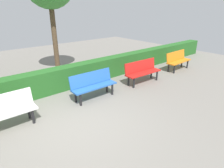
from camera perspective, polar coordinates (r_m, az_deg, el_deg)
The scene contains 6 objects.
ground_plane at distance 5.26m, azimuth -10.26°, elevation -11.08°, with size 21.65×21.65×0.00m, color gray.
bench_orange at distance 9.70m, azimuth 18.70°, elevation 6.76°, with size 1.49×0.51×0.86m.
bench_red at distance 7.70m, azimuth 8.85°, elevation 3.90°, with size 1.61×0.51×0.86m.
bench_blue at distance 6.33m, azimuth -5.57°, elevation 0.01°, with size 1.55×0.48×0.86m.
bench_white at distance 5.42m, azimuth -29.14°, elevation -6.87°, with size 1.45×0.47×0.86m.
hedge_row at distance 7.35m, azimuth -12.16°, elevation 2.17°, with size 17.65×0.50×0.82m, color #266023.
Camera 1 is at (2.09, 3.91, 2.84)m, focal length 31.13 mm.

